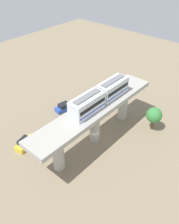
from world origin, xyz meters
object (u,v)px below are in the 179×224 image
object	(u,v)px
tree_near_viaduct	(154,115)
parked_car_yellow	(25,143)
train	(100,96)
parked_car_blue	(64,107)

from	to	relation	value
tree_near_viaduct	parked_car_yellow	bearing A→B (deg)	52.48
tree_near_viaduct	train	bearing A→B (deg)	52.50
parked_car_blue	tree_near_viaduct	distance (m)	19.58
parked_car_blue	parked_car_yellow	bearing A→B (deg)	112.46
parked_car_blue	parked_car_yellow	distance (m)	13.14
train	parked_car_yellow	size ratio (longest dim) A/B	3.01
train	parked_car_blue	bearing A→B (deg)	-8.41
train	parked_car_yellow	distance (m)	16.44
parked_car_blue	parked_car_yellow	xyz separation A→B (m)	(-2.89, 12.82, 0.00)
train	parked_car_yellow	world-z (taller)	train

